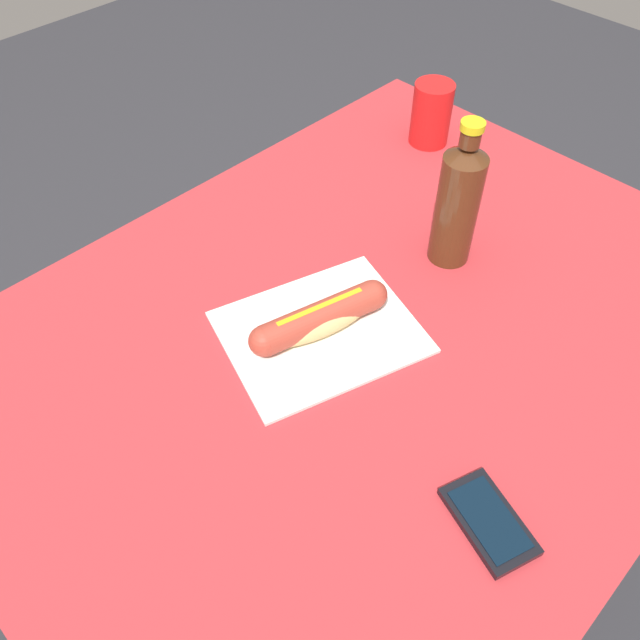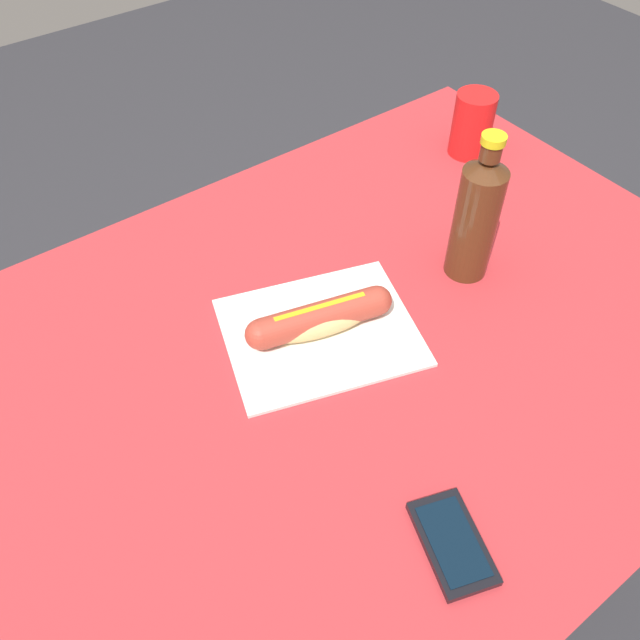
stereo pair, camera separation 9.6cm
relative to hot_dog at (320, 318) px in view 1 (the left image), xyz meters
name	(u,v)px [view 1 (the left image)]	position (x,y,z in m)	size (l,w,h in m)	color
ground_plane	(351,533)	(-0.07, 0.04, -0.78)	(6.00, 6.00, 0.00)	#2D2D33
dining_table	(365,374)	(-0.07, 0.04, -0.16)	(1.21, 0.93, 0.75)	brown
paper_wrapper	(320,332)	(0.00, 0.00, -0.03)	(0.28, 0.23, 0.01)	white
hot_dog	(320,318)	(0.00, 0.00, 0.00)	(0.22, 0.10, 0.05)	#E5BC75
cell_phone	(489,521)	(0.07, 0.36, -0.03)	(0.10, 0.14, 0.01)	black
soda_bottle	(458,202)	(-0.28, 0.03, 0.08)	(0.07, 0.07, 0.25)	#4C2814
drinking_cup	(431,114)	(-0.52, -0.21, 0.03)	(0.08, 0.08, 0.12)	red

